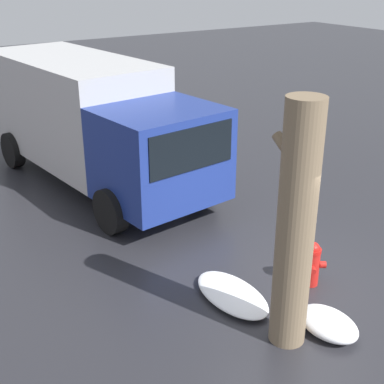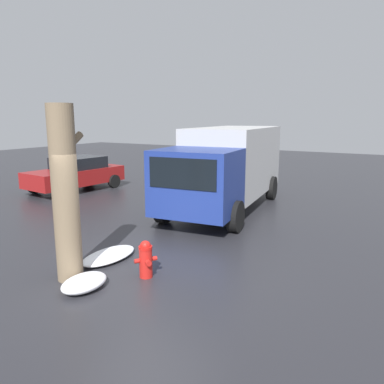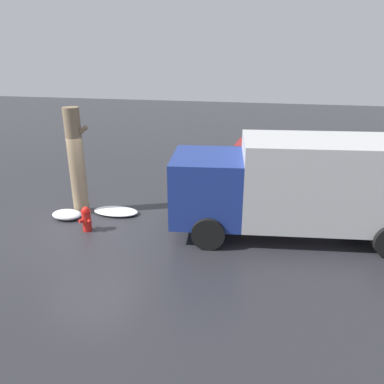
# 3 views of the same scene
# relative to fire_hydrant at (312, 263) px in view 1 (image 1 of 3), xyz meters

# --- Properties ---
(ground_plane) EXTENTS (60.00, 60.00, 0.00)m
(ground_plane) POSITION_rel_fire_hydrant_xyz_m (0.00, 0.00, -0.39)
(ground_plane) COLOR #28282D
(fire_hydrant) EXTENTS (0.43, 0.39, 0.76)m
(fire_hydrant) POSITION_rel_fire_hydrant_xyz_m (0.00, 0.00, 0.00)
(fire_hydrant) COLOR red
(fire_hydrant) RESTS_ON ground_plane
(tree_trunk) EXTENTS (0.76, 0.50, 3.43)m
(tree_trunk) POSITION_rel_fire_hydrant_xyz_m (-0.82, 1.26, 1.34)
(tree_trunk) COLOR #7F6B51
(tree_trunk) RESTS_ON ground_plane
(delivery_truck) EXTENTS (7.26, 3.17, 2.81)m
(delivery_truck) POSITION_rel_fire_hydrant_xyz_m (6.15, 1.10, 1.15)
(delivery_truck) COLOR navy
(delivery_truck) RESTS_ON ground_plane
(snow_pile_by_hydrant) EXTENTS (1.50, 0.79, 0.17)m
(snow_pile_by_hydrant) POSITION_rel_fire_hydrant_xyz_m (0.35, 1.33, -0.31)
(snow_pile_by_hydrant) COLOR white
(snow_pile_by_hydrant) RESTS_ON ground_plane
(snow_pile_curbside) EXTENTS (0.95, 0.67, 0.26)m
(snow_pile_curbside) POSITION_rel_fire_hydrant_xyz_m (-1.03, 0.66, -0.26)
(snow_pile_curbside) COLOR white
(snow_pile_curbside) RESTS_ON ground_plane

